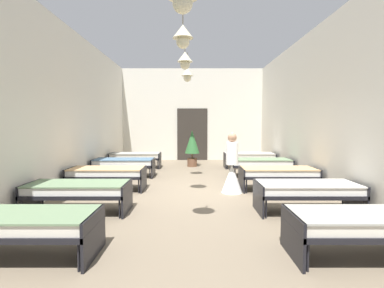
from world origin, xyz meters
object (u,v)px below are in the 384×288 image
at_px(bed_left_row_2, 107,173).
at_px(bed_left_row_3, 124,163).
at_px(bed_right_row_2, 277,173).
at_px(potted_plant, 192,145).
at_px(bed_right_row_0, 366,224).
at_px(bed_left_row_1, 78,190).
at_px(bed_right_row_1, 307,190).
at_px(nurse_near_aisle, 231,171).
at_px(bed_left_row_0, 19,224).
at_px(bed_right_row_3, 260,163).
at_px(bed_left_row_4, 135,156).
at_px(bed_right_row_4, 249,156).

relative_size(bed_left_row_2, bed_left_row_3, 1.00).
bearing_deg(bed_right_row_2, potted_plant, 117.75).
bearing_deg(bed_right_row_2, bed_right_row_0, -90.00).
height_order(bed_left_row_1, bed_right_row_1, same).
height_order(bed_right_row_1, bed_left_row_3, same).
bearing_deg(bed_left_row_3, bed_right_row_1, -41.07).
bearing_deg(bed_left_row_2, nurse_near_aisle, -5.05).
relative_size(bed_left_row_1, bed_right_row_2, 1.00).
xyz_separation_m(bed_left_row_0, bed_right_row_3, (4.36, 5.70, 0.00)).
xyz_separation_m(bed_left_row_0, bed_right_row_1, (4.36, 1.90, 0.00)).
xyz_separation_m(bed_right_row_2, nurse_near_aisle, (-1.21, -0.28, 0.09)).
relative_size(bed_left_row_3, bed_left_row_4, 1.00).
bearing_deg(bed_right_row_0, bed_right_row_2, 90.00).
height_order(bed_left_row_1, bed_right_row_4, same).
bearing_deg(bed_left_row_0, bed_left_row_4, 90.00).
relative_size(bed_right_row_1, bed_right_row_2, 1.00).
bearing_deg(bed_left_row_2, bed_left_row_1, -90.00).
relative_size(bed_right_row_0, nurse_near_aisle, 1.28).
relative_size(bed_right_row_1, bed_left_row_3, 1.00).
xyz_separation_m(bed_right_row_0, bed_left_row_4, (-4.36, 7.60, 0.00)).
bearing_deg(nurse_near_aisle, bed_left_row_0, 108.11).
height_order(bed_left_row_4, nurse_near_aisle, nurse_near_aisle).
distance_m(bed_right_row_0, bed_right_row_2, 3.80).
xyz_separation_m(bed_left_row_1, potted_plant, (2.17, 6.06, 0.43)).
height_order(bed_left_row_1, nurse_near_aisle, nurse_near_aisle).
distance_m(bed_right_row_4, potted_plant, 2.26).
bearing_deg(bed_left_row_3, bed_right_row_4, 23.54).
bearing_deg(bed_left_row_0, bed_left_row_3, 90.00).
bearing_deg(bed_right_row_0, nurse_near_aisle, 109.02).
relative_size(bed_right_row_2, nurse_near_aisle, 1.28).
xyz_separation_m(bed_right_row_0, bed_right_row_4, (0.00, 7.60, 0.00)).
height_order(bed_right_row_1, bed_right_row_4, same).
distance_m(bed_right_row_1, bed_right_row_4, 5.70).
bearing_deg(bed_right_row_4, bed_left_row_3, -156.46).
relative_size(bed_left_row_3, nurse_near_aisle, 1.28).
bearing_deg(bed_right_row_0, potted_plant, 105.37).
xyz_separation_m(bed_left_row_0, bed_right_row_2, (4.36, 3.80, 0.00)).
distance_m(bed_right_row_1, nurse_near_aisle, 2.03).
distance_m(bed_right_row_3, bed_right_row_4, 1.90).
relative_size(bed_left_row_0, bed_left_row_2, 1.00).
xyz_separation_m(bed_right_row_3, bed_right_row_4, (0.00, 1.90, 0.00)).
bearing_deg(bed_right_row_3, bed_right_row_2, -90.00).
bearing_deg(nurse_near_aisle, bed_left_row_3, 25.21).
bearing_deg(bed_left_row_1, bed_left_row_2, 90.00).
bearing_deg(bed_left_row_3, nurse_near_aisle, -34.69).
height_order(bed_left_row_1, bed_right_row_2, same).
xyz_separation_m(bed_right_row_0, bed_right_row_3, (0.00, 5.70, 0.00)).
distance_m(bed_right_row_1, bed_left_row_2, 4.76).
relative_size(bed_right_row_4, nurse_near_aisle, 1.28).
bearing_deg(bed_left_row_2, bed_left_row_3, 90.00).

